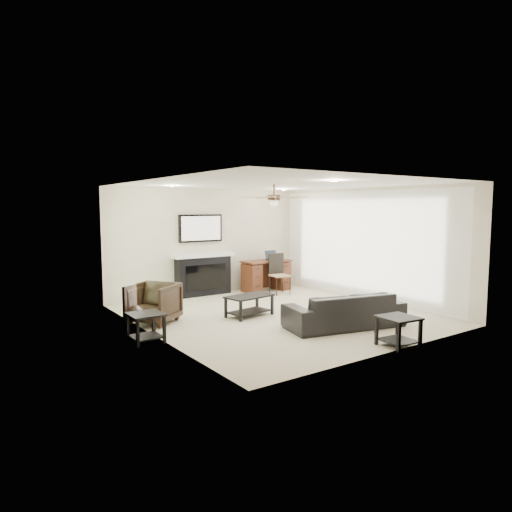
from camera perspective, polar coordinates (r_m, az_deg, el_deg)
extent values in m
plane|color=beige|center=(8.88, 2.60, -7.35)|extent=(5.50, 5.50, 0.00)
cube|color=white|center=(8.65, 2.68, 8.98)|extent=(5.00, 5.50, 0.04)
cube|color=beige|center=(10.98, -6.13, 1.79)|extent=(5.00, 0.04, 2.50)
cube|color=beige|center=(6.72, 17.05, -1.10)|extent=(5.00, 0.04, 2.50)
cube|color=beige|center=(7.43, -12.85, -0.33)|extent=(0.04, 5.50, 2.50)
cube|color=beige|center=(10.38, 13.66, 1.41)|extent=(0.04, 5.50, 2.50)
cube|color=white|center=(10.41, 13.06, 1.33)|extent=(0.04, 5.10, 2.40)
cube|color=#93BC89|center=(8.91, -16.35, -0.68)|extent=(0.04, 1.80, 2.10)
cylinder|color=#382619|center=(8.72, 2.27, 7.31)|extent=(1.40, 1.40, 0.30)
imported|color=black|center=(8.07, 10.96, -6.63)|extent=(2.19, 1.25, 0.60)
imported|color=black|center=(8.39, -12.72, -5.77)|extent=(1.09, 1.09, 0.72)
cube|color=black|center=(8.73, -0.85, -6.24)|extent=(0.97, 0.64, 0.40)
cube|color=black|center=(7.18, 17.35, -9.00)|extent=(0.57, 0.57, 0.45)
cube|color=black|center=(7.27, -13.60, -8.71)|extent=(0.50, 0.50, 0.45)
cube|color=black|center=(10.76, -6.59, 0.12)|extent=(1.52, 0.34, 1.91)
cube|color=#3A1C0E|center=(11.34, 1.28, -2.47)|extent=(1.22, 0.56, 0.76)
cube|color=black|center=(10.89, 2.99, -2.27)|extent=(0.49, 0.50, 0.97)
cube|color=black|center=(11.38, 2.16, 0.07)|extent=(0.33, 0.24, 0.23)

